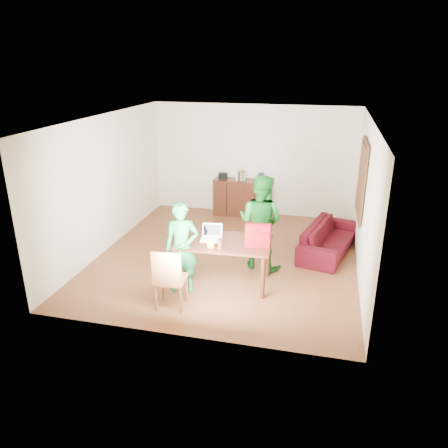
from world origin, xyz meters
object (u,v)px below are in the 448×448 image
(bottle, at_px, (220,244))
(red_bag, at_px, (258,237))
(table, at_px, (221,246))
(chair, at_px, (171,290))
(laptop, at_px, (211,237))
(person_far, at_px, (260,222))
(sofa, at_px, (329,238))
(person_near, at_px, (182,248))

(bottle, bearing_deg, red_bag, 30.25)
(table, height_order, bottle, bottle)
(chair, relative_size, bottle, 5.16)
(chair, bearing_deg, laptop, 63.26)
(person_far, height_order, sofa, person_far)
(bottle, bearing_deg, person_near, -176.56)
(chair, distance_m, red_bag, 1.65)
(table, distance_m, sofa, 2.57)
(person_far, relative_size, sofa, 0.90)
(table, bearing_deg, person_far, 53.62)
(bottle, bearing_deg, table, 100.70)
(table, bearing_deg, bottle, -81.85)
(person_far, bearing_deg, bottle, 85.52)
(bottle, distance_m, sofa, 2.83)
(person_far, relative_size, bottle, 9.07)
(person_far, xyz_separation_m, red_bag, (0.09, -0.84, 0.05))
(sofa, bearing_deg, person_far, 141.85)
(person_near, distance_m, sofa, 3.27)
(table, relative_size, laptop, 4.76)
(table, height_order, person_near, person_near)
(chair, xyz_separation_m, laptop, (0.40, 0.95, 0.54))
(laptop, xyz_separation_m, red_bag, (0.81, -0.03, 0.11))
(sofa, bearing_deg, table, 148.70)
(red_bag, bearing_deg, table, 171.29)
(chair, relative_size, laptop, 2.78)
(table, height_order, red_bag, red_bag)
(chair, bearing_deg, red_bag, 33.15)
(person_far, height_order, laptop, person_far)
(person_far, distance_m, bottle, 1.26)
(red_bag, bearing_deg, chair, -148.43)
(bottle, xyz_separation_m, sofa, (1.73, 2.15, -0.61))
(person_far, distance_m, sofa, 1.71)
(table, distance_m, person_near, 0.70)
(person_near, height_order, sofa, person_near)
(table, relative_size, person_near, 1.11)
(bottle, height_order, sofa, bottle)
(person_near, distance_m, bottle, 0.65)
(bottle, xyz_separation_m, red_bag, (0.56, 0.33, 0.05))
(person_near, xyz_separation_m, laptop, (0.39, 0.40, 0.06))
(table, xyz_separation_m, chair, (-0.58, -0.95, -0.40))
(person_near, bearing_deg, sofa, 29.95)
(red_bag, height_order, sofa, red_bag)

